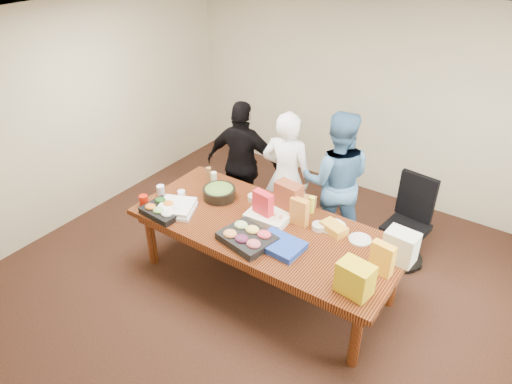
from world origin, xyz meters
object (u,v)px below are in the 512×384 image
Objects in this scene: office_chair at (406,225)px; salad_bowl at (219,193)px; person_right at (336,181)px; sheet_cake at (269,216)px; conference_table at (265,255)px; person_center at (286,178)px.

office_chair reaches higher than salad_bowl.
person_right is at bearing 43.40° from salad_bowl.
office_chair is 1.59m from sheet_cake.
person_right is 3.88× the size of sheet_cake.
office_chair is at bearing 161.97° from person_right.
office_chair reaches higher than sheet_cake.
sheet_cake is 1.19× the size of salad_bowl.
person_center is (-0.28, 0.86, 0.45)m from conference_table.
office_chair is 1.45m from person_center.
conference_table is at bearing 96.74° from person_center.
person_center is at bearing 104.75° from sheet_cake.
person_center is 4.48× the size of salad_bowl.
person_center reaches higher than conference_table.
person_center is at bearing 57.58° from salad_bowl.
person_center reaches higher than office_chair.
conference_table is at bearing -73.28° from sheet_cake.
salad_bowl is at bearing 167.58° from conference_table.
person_right is 1.01m from sheet_cake.
sheet_cake is (-0.29, -0.96, -0.06)m from person_right.
person_right reaches higher than salad_bowl.
person_center is (-1.38, -0.33, 0.32)m from office_chair.
salad_bowl is (-0.69, 0.04, 0.02)m from sheet_cake.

